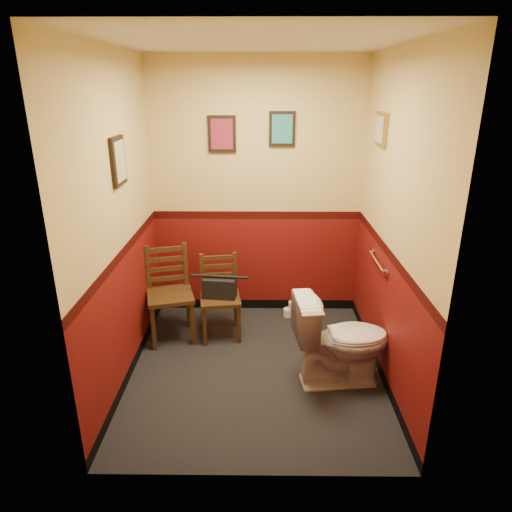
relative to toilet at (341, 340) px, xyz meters
The scene contains 17 objects.
floor 0.84m from the toilet, 167.61° to the left, with size 2.20×2.40×0.00m, color black.
ceiling 2.42m from the toilet, 167.61° to the left, with size 2.20×2.40×0.00m, color silver.
wall_back 1.81m from the toilet, 117.93° to the left, with size 2.20×2.70×0.00m, color #5F0F0D.
wall_front 1.58m from the toilet, 124.65° to the right, with size 2.20×2.70×0.00m, color #5F0F0D.
wall_left 2.06m from the toilet, behind, with size 2.40×2.70×0.00m, color #5F0F0D.
wall_right 1.04m from the toilet, 22.60° to the left, with size 2.40×2.70×0.00m, color #5F0F0D.
grab_bar 0.77m from the toilet, 49.44° to the left, with size 0.05×0.56×0.06m.
framed_print_back_a 2.31m from the toilet, 128.66° to the left, with size 0.28×0.04×0.36m.
framed_print_back_b 2.14m from the toilet, 109.36° to the left, with size 0.26×0.04×0.34m.
framed_print_left 2.33m from the toilet, behind, with size 0.04×0.30×0.38m.
framed_print_right 1.85m from the toilet, 64.63° to the left, with size 0.04×0.34×0.28m.
toilet is the anchor object (origin of this frame).
toilet_brush 0.42m from the toilet, 19.50° to the left, with size 0.11×0.11×0.39m.
chair_left 1.75m from the toilet, 154.66° to the left, with size 0.54×0.54×0.94m.
chair_right 1.34m from the toilet, 144.04° to the left, with size 0.44×0.44×0.83m.
handbag 1.32m from the toilet, 145.21° to the left, with size 0.33×0.19×0.23m.
tp_stack 1.25m from the toilet, 105.33° to the left, with size 0.21×0.11×0.18m.
Camera 1 is at (0.04, -3.50, 2.41)m, focal length 32.00 mm.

